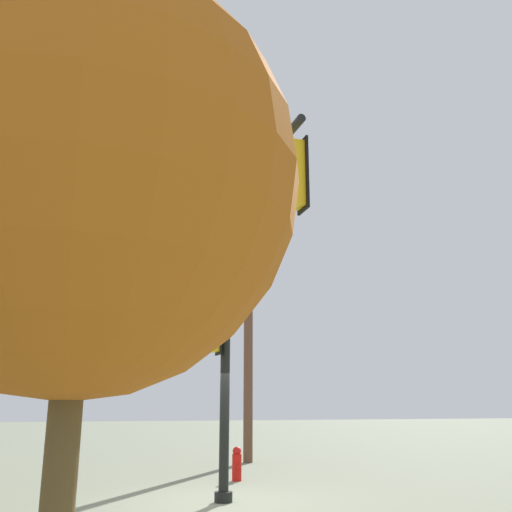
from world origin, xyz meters
name	(u,v)px	position (x,y,z in m)	size (l,w,h in m)	color
ground_plane	(223,502)	(0.00, 0.00, 0.00)	(120.00, 120.00, 0.00)	gray
signal_pole_assembly	(240,255)	(1.27, -0.02, 4.74)	(4.99, 1.15, 6.96)	black
utility_pole	(248,346)	(-7.55, 2.60, 3.88)	(1.26, 1.45, 7.56)	brown
fire_hydrant	(237,464)	(-3.07, 1.06, 0.41)	(0.33, 0.24, 0.83)	red
tree_near	(84,181)	(6.44, -2.92, 3.93)	(4.11, 4.11, 6.00)	brown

